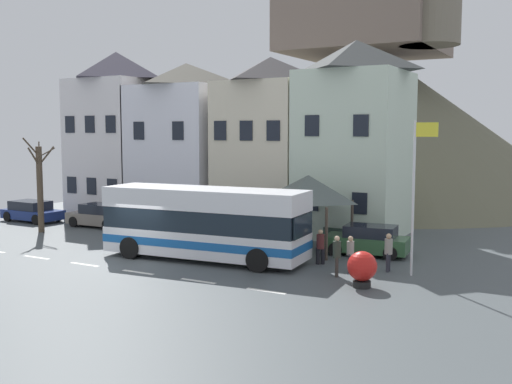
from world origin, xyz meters
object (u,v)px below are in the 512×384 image
object	(u,v)px
parked_car_02	(368,240)
public_bench	(338,237)
parked_car_00	(32,211)
pedestrian_02	(350,251)
townhouse_02	(270,143)
townhouse_03	(355,139)
parked_car_01	(100,216)
transit_bus	(205,224)
townhouse_01	(187,143)
harbour_buoy	(362,267)
townhouse_00	(118,134)
bus_shelter	(308,189)
hilltop_castle	(365,112)
pedestrian_03	(388,250)
flagpole	(416,186)
pedestrian_00	(320,246)
bare_tree_00	(40,186)
pedestrian_01	(337,253)

from	to	relation	value
parked_car_02	public_bench	distance (m)	2.52
parked_car_00	pedestrian_02	world-z (taller)	pedestrian_02
townhouse_02	parked_car_00	distance (m)	16.07
townhouse_03	parked_car_01	bearing A→B (deg)	-161.38
townhouse_02	transit_bus	distance (m)	10.26
townhouse_02	townhouse_03	size ratio (longest dim) A/B	0.94
townhouse_01	pedestrian_02	size ratio (longest dim) A/B	6.62
harbour_buoy	townhouse_01	bearing A→B (deg)	145.31
transit_bus	pedestrian_02	distance (m)	6.73
townhouse_00	bus_shelter	xyz separation A→B (m)	(16.57, -5.09, -2.53)
townhouse_02	hilltop_castle	size ratio (longest dim) A/B	0.27
parked_car_00	parked_car_02	world-z (taller)	parked_car_02
townhouse_00	transit_bus	world-z (taller)	townhouse_00
townhouse_03	pedestrian_03	size ratio (longest dim) A/B	6.71
townhouse_01	parked_car_01	size ratio (longest dim) A/B	2.51
parked_car_02	townhouse_03	bearing A→B (deg)	-69.42
transit_bus	parked_car_02	xyz separation A→B (m)	(6.11, 4.57, -0.95)
townhouse_01	flagpole	distance (m)	18.79
transit_bus	parked_car_00	distance (m)	16.76
townhouse_03	hilltop_castle	world-z (taller)	hilltop_castle
pedestrian_02	harbour_buoy	bearing A→B (deg)	-59.16
townhouse_01	pedestrian_00	distance (m)	15.62
parked_car_02	flagpole	size ratio (longest dim) A/B	0.65
pedestrian_00	parked_car_01	bearing A→B (deg)	169.16
bus_shelter	pedestrian_03	size ratio (longest dim) A/B	2.30
pedestrian_03	pedestrian_02	bearing A→B (deg)	-144.00
bus_shelter	parked_car_00	bearing A→B (deg)	179.87
townhouse_01	hilltop_castle	xyz separation A→B (m)	(5.25, 19.61, 2.38)
townhouse_03	parked_car_00	size ratio (longest dim) A/B	2.60
hilltop_castle	parked_car_02	distance (m)	27.01
townhouse_01	hilltop_castle	size ratio (longest dim) A/B	0.27
parked_car_00	parked_car_02	bearing A→B (deg)	2.14
townhouse_01	parked_car_02	size ratio (longest dim) A/B	2.52
townhouse_00	pedestrian_03	xyz separation A→B (m)	(21.30, -7.51, -4.63)
parked_car_01	parked_car_02	distance (m)	16.86
parked_car_02	bare_tree_00	size ratio (longest dim) A/B	0.74
parked_car_00	pedestrian_02	bearing A→B (deg)	-7.26
townhouse_03	townhouse_01	bearing A→B (deg)	179.44
townhouse_00	harbour_buoy	bearing A→B (deg)	-26.30
pedestrian_00	pedestrian_02	world-z (taller)	pedestrian_00
townhouse_02	townhouse_03	distance (m)	5.31
pedestrian_02	public_bench	world-z (taller)	pedestrian_02
transit_bus	flagpole	distance (m)	9.41
townhouse_03	hilltop_castle	bearing A→B (deg)	107.40
harbour_buoy	parked_car_00	bearing A→B (deg)	167.28
townhouse_03	flagpole	bearing A→B (deg)	-55.83
hilltop_castle	townhouse_03	bearing A→B (deg)	-72.60
townhouse_03	pedestrian_02	distance (m)	10.25
townhouse_03	bus_shelter	size ratio (longest dim) A/B	2.91
pedestrian_01	flagpole	xyz separation A→B (m)	(2.67, 1.59, 2.68)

